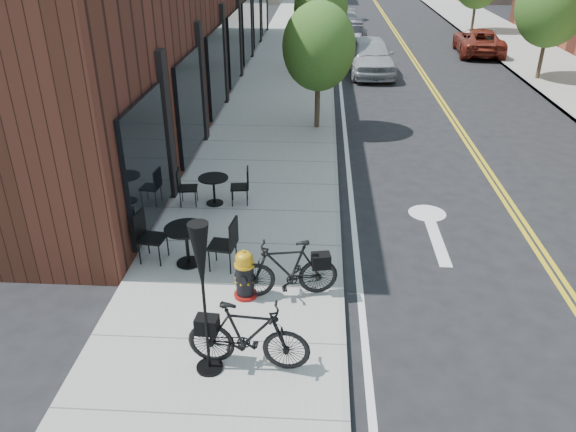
{
  "coord_description": "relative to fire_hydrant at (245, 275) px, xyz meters",
  "views": [
    {
      "loc": [
        -0.5,
        -8.26,
        5.82
      ],
      "look_at": [
        -1.05,
        1.04,
        1.0
      ],
      "focal_mm": 35.0,
      "sensor_mm": 36.0,
      "label": 1
    }
  ],
  "objects": [
    {
      "name": "ground",
      "position": [
        1.71,
        0.32,
        -0.55
      ],
      "size": [
        120.0,
        120.0,
        0.0
      ],
      "primitive_type": "plane",
      "color": "black",
      "rests_on": "ground"
    },
    {
      "name": "sidewalk_near",
      "position": [
        -0.29,
        10.32,
        -0.49
      ],
      "size": [
        4.0,
        70.0,
        0.12
      ],
      "primitive_type": "cube",
      "color": "#9E9B93",
      "rests_on": "ground"
    },
    {
      "name": "tree_near_a",
      "position": [
        1.11,
        9.32,
        2.05
      ],
      "size": [
        2.2,
        2.2,
        3.81
      ],
      "color": "#382B1E",
      "rests_on": "sidewalk_near"
    },
    {
      "name": "tree_near_b",
      "position": [
        1.11,
        17.32,
        2.16
      ],
      "size": [
        2.3,
        2.3,
        3.98
      ],
      "color": "#382B1E",
      "rests_on": "sidewalk_near"
    },
    {
      "name": "tree_far_b",
      "position": [
        10.31,
        16.32,
        2.5
      ],
      "size": [
        2.8,
        2.8,
        4.62
      ],
      "color": "#382B1E",
      "rests_on": "sidewalk_far"
    },
    {
      "name": "fire_hydrant",
      "position": [
        0.0,
        0.0,
        0.0
      ],
      "size": [
        0.49,
        0.49,
        0.92
      ],
      "rotation": [
        0.0,
        0.0,
        -0.29
      ],
      "color": "maroon",
      "rests_on": "sidewalk_near"
    },
    {
      "name": "bicycle_left",
      "position": [
        0.71,
        0.07,
        0.1
      ],
      "size": [
        1.82,
        0.8,
        1.06
      ],
      "primitive_type": "imported",
      "rotation": [
        0.0,
        0.0,
        -1.39
      ],
      "color": "black",
      "rests_on": "sidewalk_near"
    },
    {
      "name": "bicycle_right",
      "position": [
        0.27,
        -1.71,
        0.1
      ],
      "size": [
        1.83,
        0.66,
        1.08
      ],
      "primitive_type": "imported",
      "rotation": [
        0.0,
        0.0,
        1.48
      ],
      "color": "black",
      "rests_on": "sidewalk_near"
    },
    {
      "name": "bistro_set_b",
      "position": [
        -1.21,
        0.98,
        0.07
      ],
      "size": [
        1.89,
        0.9,
        1.0
      ],
      "rotation": [
        0.0,
        0.0,
        -0.13
      ],
      "color": "black",
      "rests_on": "sidewalk_near"
    },
    {
      "name": "bistro_set_c",
      "position": [
        -1.17,
        3.58,
        -0.01
      ],
      "size": [
        1.6,
        0.75,
        0.85
      ],
      "rotation": [
        0.0,
        0.0,
        0.11
      ],
      "color": "black",
      "rests_on": "sidewalk_near"
    },
    {
      "name": "patio_umbrella",
      "position": [
        -0.29,
        -1.81,
        1.27
      ],
      "size": [
        0.38,
        0.38,
        2.38
      ],
      "color": "black",
      "rests_on": "sidewalk_near"
    },
    {
      "name": "parked_car_a",
      "position": [
        3.31,
        17.17,
        0.23
      ],
      "size": [
        2.12,
        4.72,
        1.57
      ],
      "primitive_type": "imported",
      "rotation": [
        0.0,
        0.0,
        0.06
      ],
      "color": "#A7A9B0",
      "rests_on": "ground"
    },
    {
      "name": "parked_car_b",
      "position": [
        2.51,
        22.69,
        0.19
      ],
      "size": [
        1.95,
        4.62,
        1.48
      ],
      "primitive_type": "imported",
      "rotation": [
        0.0,
        0.0,
        -0.09
      ],
      "color": "black",
      "rests_on": "ground"
    },
    {
      "name": "parked_car_c",
      "position": [
        2.51,
        25.95,
        0.16
      ],
      "size": [
        2.45,
        5.1,
        1.43
      ],
      "primitive_type": "imported",
      "rotation": [
        0.0,
        0.0,
        0.09
      ],
      "color": "#9E9EA3",
      "rests_on": "ground"
    },
    {
      "name": "parked_car_far",
      "position": [
        9.11,
        21.81,
        0.08
      ],
      "size": [
        2.48,
        4.73,
        1.27
      ],
      "primitive_type": "imported",
      "rotation": [
        0.0,
        0.0,
        3.06
      ],
      "color": "maroon",
      "rests_on": "ground"
    }
  ]
}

